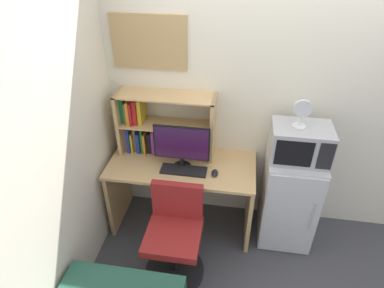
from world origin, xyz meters
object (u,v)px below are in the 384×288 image
Objects in this scene: hutch_bookshelf at (151,123)px; desk_fan at (302,112)px; mini_fridge at (288,198)px; monitor at (182,145)px; computer_mouse at (215,173)px; keyboard at (184,170)px; microwave at (300,143)px; wall_corkboard at (149,42)px; desk_chair at (175,238)px.

hutch_bookshelf is 1.33m from desk_fan.
monitor is at bearing -175.88° from mini_fridge.
keyboard is at bearing 179.58° from computer_mouse.
desk_fan is (0.95, 0.07, 0.36)m from monitor.
microwave is 0.75× the size of wall_corkboard.
computer_mouse is 1.24m from wall_corkboard.
mini_fridge is 1.87m from wall_corkboard.
wall_corkboard is (-0.35, 0.83, 1.40)m from desk_chair.
desk_chair is (0.02, -0.49, -0.62)m from monitor.
monitor is 1.20× the size of keyboard.
microwave is (0.99, 0.07, 0.08)m from monitor.
desk_chair is at bearing -87.57° from monitor.
mini_fridge is (0.96, 0.13, -0.31)m from keyboard.
desk_fan reaches higher than desk_chair.
keyboard is at bearing -48.37° from wall_corkboard.
mini_fridge is at bearing 10.75° from computer_mouse.
desk_chair reaches higher than keyboard.
hutch_bookshelf is 0.41m from monitor.
monitor is 0.76× the size of wall_corkboard.
microwave is 1.32m from desk_chair.
desk_chair is at bearing -90.56° from keyboard.
wall_corkboard is at bearing 168.46° from mini_fridge.
desk_fan is at bearing -7.07° from hutch_bookshelf.
monitor is 4.76× the size of computer_mouse.
wall_corkboard is at bearing 87.26° from hutch_bookshelf.
keyboard is at bearing -172.40° from mini_fridge.
wall_corkboard reaches higher than desk_chair.
desk_fan is 1.47m from desk_chair.
mini_fridge is 1.44× the size of wall_corkboard.
wall_corkboard reaches higher than microwave.
computer_mouse is at bearing -24.39° from hutch_bookshelf.
hutch_bookshelf is 1.33m from microwave.
microwave reaches higher than keyboard.
computer_mouse is 0.21× the size of microwave.
hutch_bookshelf reaches higher than desk_chair.
desk_fan reaches higher than computer_mouse.
desk_fan is (1.28, -0.16, 0.30)m from hutch_bookshelf.
computer_mouse is (0.63, -0.29, -0.28)m from hutch_bookshelf.
keyboard is at bearing -66.51° from monitor.
desk_chair is at bearing -63.65° from hutch_bookshelf.
microwave reaches higher than monitor.
microwave is 2.00× the size of desk_fan.
keyboard is (0.36, -0.29, -0.29)m from hutch_bookshelf.
hutch_bookshelf is 0.95× the size of mini_fridge.
desk_chair is at bearing -149.11° from desk_fan.
desk_chair is at bearing -67.13° from wall_corkboard.
monitor is at bearing 113.49° from keyboard.
monitor is 0.79m from desk_chair.
monitor reaches higher than keyboard.
mini_fridge is at bearing 3.19° from desk_fan.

